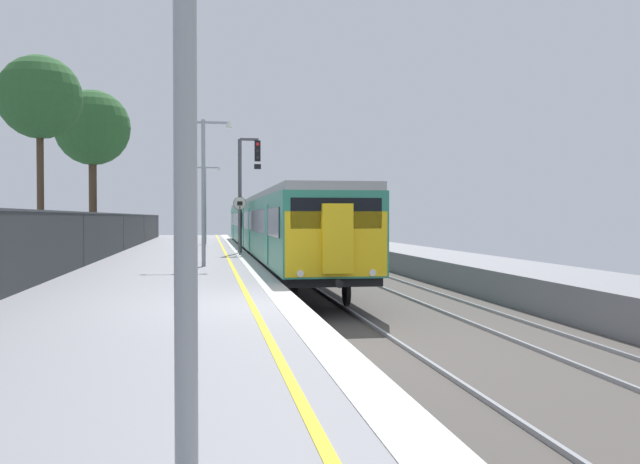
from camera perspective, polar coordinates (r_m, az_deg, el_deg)
name	(u,v)px	position (r m, az deg, el deg)	size (l,w,h in m)	color
ground	(402,333)	(14.27, 6.66, -8.17)	(17.40, 110.00, 1.21)	gray
commuter_train_at_platform	(269,226)	(37.70, -4.14, 0.52)	(2.83, 40.07, 3.81)	#2D846B
signal_gantry	(245,182)	(33.93, -6.11, 4.09)	(1.10, 0.24, 5.52)	#47474C
speed_limit_sign	(240,218)	(31.81, -6.54, 1.14)	(0.59, 0.08, 2.64)	#59595B
platform_lamp_mid	(203,179)	(24.83, -9.47, 4.29)	(2.00, 0.20, 5.12)	#93999E
platform_lamp_far	(205,197)	(45.37, -9.33, 2.80)	(2.00, 0.20, 4.99)	#93999E
background_tree_left	(93,131)	(41.18, -17.96, 7.86)	(4.16, 4.16, 8.78)	#473323
background_tree_centre	(42,100)	(32.73, -21.68, 9.92)	(3.57, 3.57, 8.66)	#473323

